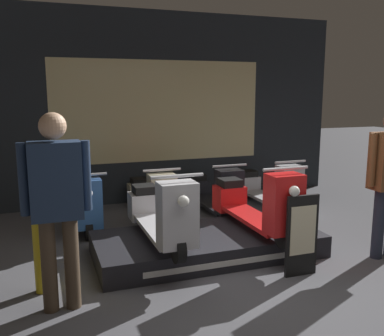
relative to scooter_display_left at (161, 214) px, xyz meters
name	(u,v)px	position (x,y,z in m)	size (l,w,h in m)	color
ground_plane	(268,294)	(0.76, -1.04, -0.57)	(30.00, 30.00, 0.00)	#4C4C51
shop_wall_back	(159,108)	(0.76, 2.76, 1.03)	(6.56, 0.09, 3.20)	#23282D
display_platform	(208,244)	(0.58, 0.08, -0.45)	(2.60, 1.16, 0.25)	black
scooter_display_left	(161,214)	(0.00, 0.00, 0.00)	(0.52, 1.75, 0.87)	black
scooter_display_right	(256,204)	(1.17, 0.00, 0.00)	(0.52, 1.75, 0.87)	black
scooter_backrow_0	(83,204)	(-0.67, 1.67, -0.25)	(0.52, 1.75, 0.87)	black
scooter_backrow_1	(151,198)	(0.32, 1.67, -0.25)	(0.52, 1.75, 0.87)	black
scooter_backrow_2	(213,193)	(1.31, 1.67, -0.25)	(0.52, 1.75, 0.87)	black
scooter_backrow_3	(269,188)	(2.30, 1.67, -0.25)	(0.52, 1.75, 0.87)	black
person_left_browsing	(57,197)	(-1.09, -0.67, 0.44)	(0.58, 0.24, 1.72)	#473828
price_sign_board	(302,235)	(1.28, -0.78, -0.14)	(0.36, 0.04, 0.86)	black
street_bollard	(40,244)	(-1.25, -0.27, -0.10)	(0.13, 0.13, 0.95)	gold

